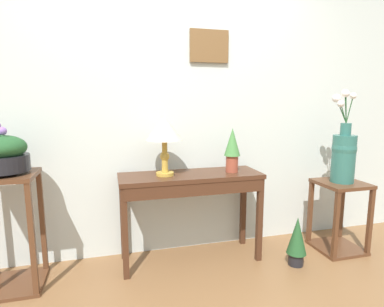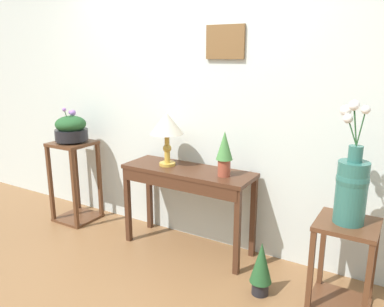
{
  "view_description": "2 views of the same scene",
  "coord_description": "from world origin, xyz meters",
  "px_view_note": "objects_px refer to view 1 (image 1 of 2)",
  "views": [
    {
      "loc": [
        -0.49,
        -1.28,
        1.34
      ],
      "look_at": [
        0.16,
        1.16,
        0.92
      ],
      "focal_mm": 29.31,
      "sensor_mm": 36.0,
      "label": 1
    },
    {
      "loc": [
        1.79,
        -1.54,
        1.72
      ],
      "look_at": [
        0.12,
        1.27,
        0.86
      ],
      "focal_mm": 35.7,
      "sensor_mm": 36.0,
      "label": 2
    }
  ],
  "objects_px": {
    "console_table": "(191,188)",
    "pedestal_stand_right": "(339,216)",
    "potted_plant_on_console": "(232,148)",
    "potted_plant_floor": "(297,239)",
    "planter_bowl_wide_left": "(3,154)",
    "flower_vase_tall_right": "(344,152)",
    "table_lamp": "(164,131)",
    "pedestal_stand_left": "(11,232)"
  },
  "relations": [
    {
      "from": "potted_plant_on_console",
      "to": "pedestal_stand_left",
      "type": "bearing_deg",
      "value": -178.39
    },
    {
      "from": "console_table",
      "to": "pedestal_stand_right",
      "type": "xyz_separation_m",
      "value": [
        1.34,
        -0.14,
        -0.32
      ]
    },
    {
      "from": "pedestal_stand_right",
      "to": "console_table",
      "type": "bearing_deg",
      "value": 173.87
    },
    {
      "from": "table_lamp",
      "to": "pedestal_stand_left",
      "type": "xyz_separation_m",
      "value": [
        -1.13,
        -0.07,
        -0.69
      ]
    },
    {
      "from": "potted_plant_on_console",
      "to": "table_lamp",
      "type": "bearing_deg",
      "value": 178.12
    },
    {
      "from": "planter_bowl_wide_left",
      "to": "pedestal_stand_right",
      "type": "bearing_deg",
      "value": -2.17
    },
    {
      "from": "pedestal_stand_right",
      "to": "potted_plant_on_console",
      "type": "bearing_deg",
      "value": 171.42
    },
    {
      "from": "console_table",
      "to": "pedestal_stand_right",
      "type": "relative_size",
      "value": 1.84
    },
    {
      "from": "pedestal_stand_right",
      "to": "pedestal_stand_left",
      "type": "bearing_deg",
      "value": 177.84
    },
    {
      "from": "potted_plant_on_console",
      "to": "pedestal_stand_left",
      "type": "xyz_separation_m",
      "value": [
        -1.7,
        -0.05,
        -0.54
      ]
    },
    {
      "from": "potted_plant_on_console",
      "to": "pedestal_stand_left",
      "type": "height_order",
      "value": "potted_plant_on_console"
    },
    {
      "from": "planter_bowl_wide_left",
      "to": "pedestal_stand_right",
      "type": "relative_size",
      "value": 0.56
    },
    {
      "from": "table_lamp",
      "to": "flower_vase_tall_right",
      "type": "distance_m",
      "value": 1.57
    },
    {
      "from": "potted_plant_floor",
      "to": "pedestal_stand_left",
      "type": "bearing_deg",
      "value": 173.25
    },
    {
      "from": "potted_plant_on_console",
      "to": "console_table",
      "type": "bearing_deg",
      "value": -179.25
    },
    {
      "from": "table_lamp",
      "to": "potted_plant_on_console",
      "type": "xyz_separation_m",
      "value": [
        0.57,
        -0.02,
        -0.15
      ]
    },
    {
      "from": "console_table",
      "to": "potted_plant_on_console",
      "type": "xyz_separation_m",
      "value": [
        0.36,
        0.0,
        0.32
      ]
    },
    {
      "from": "console_table",
      "to": "pedestal_stand_left",
      "type": "distance_m",
      "value": 1.36
    },
    {
      "from": "potted_plant_on_console",
      "to": "flower_vase_tall_right",
      "type": "relative_size",
      "value": 0.46
    },
    {
      "from": "planter_bowl_wide_left",
      "to": "flower_vase_tall_right",
      "type": "relative_size",
      "value": 0.45
    },
    {
      "from": "pedestal_stand_left",
      "to": "planter_bowl_wide_left",
      "type": "height_order",
      "value": "planter_bowl_wide_left"
    },
    {
      "from": "table_lamp",
      "to": "planter_bowl_wide_left",
      "type": "height_order",
      "value": "table_lamp"
    },
    {
      "from": "planter_bowl_wide_left",
      "to": "potted_plant_floor",
      "type": "relative_size",
      "value": 0.87
    },
    {
      "from": "pedestal_stand_left",
      "to": "console_table",
      "type": "bearing_deg",
      "value": 1.83
    },
    {
      "from": "flower_vase_tall_right",
      "to": "console_table",
      "type": "bearing_deg",
      "value": 173.87
    },
    {
      "from": "table_lamp",
      "to": "potted_plant_floor",
      "type": "xyz_separation_m",
      "value": [
        1.03,
        -0.32,
        -0.88
      ]
    },
    {
      "from": "potted_plant_on_console",
      "to": "potted_plant_floor",
      "type": "xyz_separation_m",
      "value": [
        0.46,
        -0.3,
        -0.73
      ]
    },
    {
      "from": "pedestal_stand_left",
      "to": "flower_vase_tall_right",
      "type": "bearing_deg",
      "value": -2.16
    },
    {
      "from": "pedestal_stand_left",
      "to": "planter_bowl_wide_left",
      "type": "relative_size",
      "value": 2.36
    },
    {
      "from": "console_table",
      "to": "flower_vase_tall_right",
      "type": "relative_size",
      "value": 1.45
    },
    {
      "from": "table_lamp",
      "to": "potted_plant_floor",
      "type": "distance_m",
      "value": 1.39
    },
    {
      "from": "console_table",
      "to": "table_lamp",
      "type": "bearing_deg",
      "value": 173.79
    },
    {
      "from": "planter_bowl_wide_left",
      "to": "pedestal_stand_right",
      "type": "height_order",
      "value": "planter_bowl_wide_left"
    },
    {
      "from": "pedestal_stand_right",
      "to": "potted_plant_floor",
      "type": "relative_size",
      "value": 1.54
    },
    {
      "from": "console_table",
      "to": "potted_plant_floor",
      "type": "bearing_deg",
      "value": -20.09
    },
    {
      "from": "potted_plant_floor",
      "to": "table_lamp",
      "type": "bearing_deg",
      "value": 162.65
    },
    {
      "from": "pedestal_stand_left",
      "to": "flower_vase_tall_right",
      "type": "relative_size",
      "value": 1.05
    },
    {
      "from": "table_lamp",
      "to": "pedestal_stand_right",
      "type": "xyz_separation_m",
      "value": [
        1.55,
        -0.17,
        -0.79
      ]
    },
    {
      "from": "pedestal_stand_left",
      "to": "planter_bowl_wide_left",
      "type": "bearing_deg",
      "value": 112.97
    },
    {
      "from": "console_table",
      "to": "planter_bowl_wide_left",
      "type": "bearing_deg",
      "value": -178.18
    },
    {
      "from": "table_lamp",
      "to": "flower_vase_tall_right",
      "type": "bearing_deg",
      "value": -6.14
    },
    {
      "from": "flower_vase_tall_right",
      "to": "potted_plant_floor",
      "type": "bearing_deg",
      "value": -163.55
    }
  ]
}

